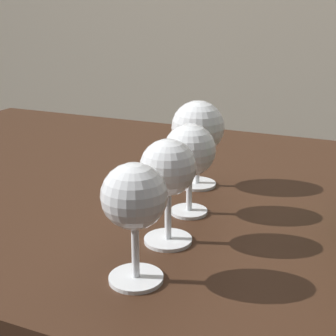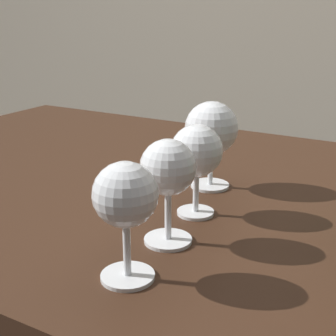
{
  "view_description": "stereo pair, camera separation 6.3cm",
  "coord_description": "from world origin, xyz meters",
  "px_view_note": "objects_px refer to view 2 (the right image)",
  "views": [
    {
      "loc": [
        0.28,
        -0.75,
        1.06
      ],
      "look_at": [
        0.04,
        -0.2,
        0.86
      ],
      "focal_mm": 52.4,
      "sensor_mm": 36.0,
      "label": 1
    },
    {
      "loc": [
        0.33,
        -0.72,
        1.06
      ],
      "look_at": [
        0.04,
        -0.2,
        0.86
      ],
      "focal_mm": 52.4,
      "sensor_mm": 36.0,
      "label": 2
    }
  ],
  "objects_px": {
    "wine_glass_cabernet": "(125,198)",
    "wine_glass_port": "(211,130)",
    "wine_glass_rose": "(168,170)",
    "wine_glass_white": "(197,153)"
  },
  "relations": [
    {
      "from": "wine_glass_cabernet",
      "to": "wine_glass_port",
      "type": "xyz_separation_m",
      "value": [
        -0.05,
        0.32,
        0.0
      ]
    },
    {
      "from": "wine_glass_cabernet",
      "to": "wine_glass_rose",
      "type": "xyz_separation_m",
      "value": [
        -0.01,
        0.1,
        0.0
      ]
    },
    {
      "from": "wine_glass_rose",
      "to": "wine_glass_cabernet",
      "type": "bearing_deg",
      "value": -87.18
    },
    {
      "from": "wine_glass_cabernet",
      "to": "wine_glass_port",
      "type": "distance_m",
      "value": 0.33
    },
    {
      "from": "wine_glass_cabernet",
      "to": "wine_glass_port",
      "type": "bearing_deg",
      "value": 98.2
    },
    {
      "from": "wine_glass_cabernet",
      "to": "wine_glass_rose",
      "type": "bearing_deg",
      "value": 92.82
    },
    {
      "from": "wine_glass_cabernet",
      "to": "wine_glass_port",
      "type": "relative_size",
      "value": 0.94
    },
    {
      "from": "wine_glass_rose",
      "to": "wine_glass_white",
      "type": "xyz_separation_m",
      "value": [
        -0.01,
        0.1,
        -0.0
      ]
    },
    {
      "from": "wine_glass_cabernet",
      "to": "wine_glass_rose",
      "type": "distance_m",
      "value": 0.1
    },
    {
      "from": "wine_glass_cabernet",
      "to": "wine_glass_rose",
      "type": "height_order",
      "value": "same"
    }
  ]
}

